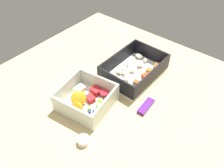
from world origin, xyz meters
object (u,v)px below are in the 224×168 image
pasta_container (134,70)px  paper_cup_liner (83,141)px  fruit_bowl (87,99)px  candy_bar (146,106)px

pasta_container → paper_cup_liner: size_ratio=6.65×
fruit_bowl → candy_bar: size_ratio=2.40×
pasta_container → paper_cup_liner: (31.54, 5.57, -0.98)cm
pasta_container → candy_bar: bearing=49.2°
pasta_container → candy_bar: size_ratio=3.14×
pasta_container → paper_cup_liner: 32.04cm
fruit_bowl → candy_bar: bearing=124.6°
fruit_bowl → candy_bar: 18.35cm
pasta_container → fruit_bowl: 21.19cm
fruit_bowl → paper_cup_liner: size_ratio=5.07×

